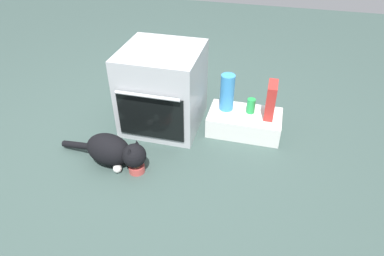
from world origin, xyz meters
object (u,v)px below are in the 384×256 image
water_bottle (227,92)px  soda_can (251,106)px  pantry_cabinet (244,122)px  cat (113,151)px  food_bowl (137,168)px  cereal_box (271,100)px  oven (163,88)px

water_bottle → soda_can: bearing=-1.5°
pantry_cabinet → cat: cat is taller
cat → soda_can: 1.11m
cat → water_bottle: 0.98m
food_bowl → cereal_box: bearing=39.1°
cat → cereal_box: size_ratio=2.57×
pantry_cabinet → soda_can: soda_can is taller
oven → food_bowl: size_ratio=5.73×
cat → soda_can: (0.88, 0.67, 0.10)m
food_bowl → water_bottle: bearing=54.3°
oven → cereal_box: bearing=4.3°
pantry_cabinet → cereal_box: 0.29m
pantry_cabinet → oven: bearing=-176.5°
cereal_box → water_bottle: bearing=177.3°
pantry_cabinet → cat: (-0.84, -0.63, 0.04)m
food_bowl → cat: (-0.18, 0.03, 0.10)m
pantry_cabinet → water_bottle: bearing=166.6°
oven → cereal_box: oven is taller
oven → cereal_box: 0.85m
cereal_box → soda_can: bearing=175.6°
food_bowl → pantry_cabinet: bearing=45.0°
food_bowl → soda_can: 1.01m
oven → pantry_cabinet: 0.71m
water_bottle → cat: bearing=-135.4°
soda_can → water_bottle: (-0.19, 0.01, 0.09)m
food_bowl → soda_can: size_ratio=0.95×
pantry_cabinet → cereal_box: bearing=7.0°
food_bowl → soda_can: bearing=44.9°
soda_can → water_bottle: size_ratio=0.40×
oven → food_bowl: 0.69m
cat → soda_can: soda_can is taller
pantry_cabinet → water_bottle: (-0.16, 0.04, 0.23)m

